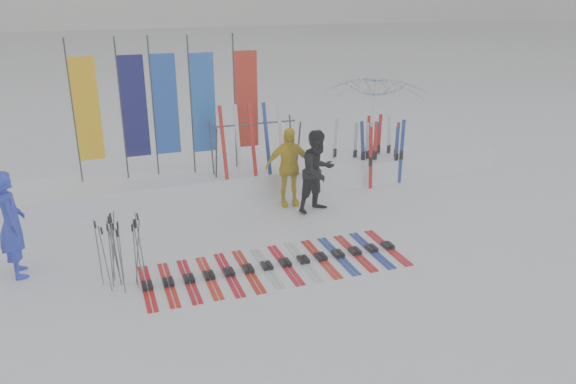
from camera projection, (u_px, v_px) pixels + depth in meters
name	position (u px, v px, depth m)	size (l,w,h in m)	color
ground	(308.00, 276.00, 9.93)	(120.00, 120.00, 0.00)	white
snow_bank	(239.00, 180.00, 13.89)	(14.00, 1.60, 0.60)	white
person_blue	(11.00, 224.00, 9.65)	(0.71, 0.46, 1.94)	#2137C5
person_black	(318.00, 171.00, 12.48)	(0.91, 0.71, 1.87)	black
person_yellow	(288.00, 167.00, 12.83)	(1.08, 0.45, 1.84)	yellow
tent_canopy	(375.00, 121.00, 15.57)	(2.78, 2.84, 2.55)	white
ski_row	(276.00, 265.00, 10.25)	(4.79, 1.70, 0.07)	red
pole_cluster	(120.00, 252.00, 9.48)	(0.76, 0.70, 1.24)	#595B60
feather_flags	(167.00, 105.00, 12.85)	(4.20, 0.23, 3.20)	#383A3F
ski_rack	(255.00, 140.00, 13.25)	(2.04, 0.80, 1.23)	#383A3F
upright_skis	(374.00, 151.00, 14.47)	(1.66, 0.98, 1.69)	silver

